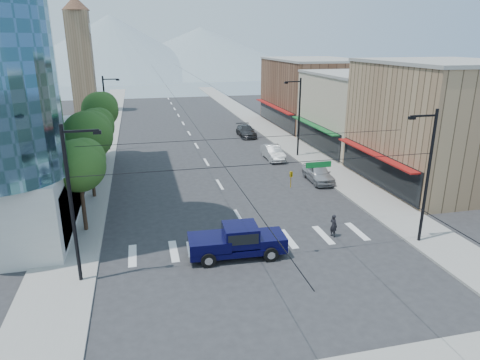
{
  "coord_description": "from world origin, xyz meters",
  "views": [
    {
      "loc": [
        -6.96,
        -23.61,
        12.98
      ],
      "look_at": [
        0.07,
        5.99,
        3.0
      ],
      "focal_mm": 32.0,
      "sensor_mm": 36.0,
      "label": 1
    }
  ],
  "objects_px": {
    "parked_car_far": "(246,131)",
    "parked_car_near": "(318,173)",
    "pedestrian": "(334,226)",
    "parked_car_mid": "(273,153)",
    "pickup_truck": "(237,240)"
  },
  "relations": [
    {
      "from": "parked_car_near",
      "to": "pickup_truck",
      "type": "bearing_deg",
      "value": -128.33
    },
    {
      "from": "pedestrian",
      "to": "parked_car_near",
      "type": "distance_m",
      "value": 12.2
    },
    {
      "from": "parked_car_mid",
      "to": "pickup_truck",
      "type": "bearing_deg",
      "value": -112.61
    },
    {
      "from": "pedestrian",
      "to": "parked_car_far",
      "type": "relative_size",
      "value": 0.3
    },
    {
      "from": "parked_car_near",
      "to": "parked_car_far",
      "type": "bearing_deg",
      "value": 97.13
    },
    {
      "from": "pedestrian",
      "to": "parked_car_far",
      "type": "height_order",
      "value": "pedestrian"
    },
    {
      "from": "pickup_truck",
      "to": "parked_car_near",
      "type": "distance_m",
      "value": 16.89
    },
    {
      "from": "parked_car_mid",
      "to": "parked_car_far",
      "type": "height_order",
      "value": "parked_car_mid"
    },
    {
      "from": "parked_car_far",
      "to": "parked_car_near",
      "type": "bearing_deg",
      "value": -84.12
    },
    {
      "from": "pickup_truck",
      "to": "parked_car_near",
      "type": "height_order",
      "value": "pickup_truck"
    },
    {
      "from": "pickup_truck",
      "to": "parked_car_near",
      "type": "bearing_deg",
      "value": 52.04
    },
    {
      "from": "pedestrian",
      "to": "parked_car_near",
      "type": "xyz_separation_m",
      "value": [
        3.84,
        11.58,
        0.03
      ]
    },
    {
      "from": "parked_car_far",
      "to": "pickup_truck",
      "type": "bearing_deg",
      "value": -104.1
    },
    {
      "from": "pickup_truck",
      "to": "parked_car_far",
      "type": "bearing_deg",
      "value": 77.52
    },
    {
      "from": "pedestrian",
      "to": "parked_car_mid",
      "type": "relative_size",
      "value": 0.33
    }
  ]
}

